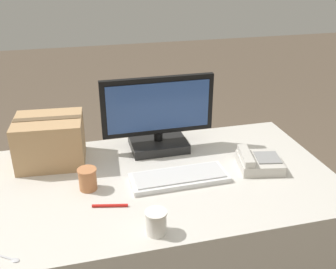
{
  "coord_description": "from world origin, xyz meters",
  "views": [
    {
      "loc": [
        -0.23,
        -1.47,
        1.65
      ],
      "look_at": [
        0.18,
        0.13,
        0.87
      ],
      "focal_mm": 42.0,
      "sensor_mm": 36.0,
      "label": 1
    }
  ],
  "objects_px": {
    "desk_phone": "(258,162)",
    "spoon": "(4,257)",
    "cardboard_box": "(50,141)",
    "monitor": "(158,119)",
    "paper_cup_left": "(88,179)",
    "paper_cup_right": "(156,222)",
    "keyboard": "(179,177)",
    "pen_marker": "(110,206)"
  },
  "relations": [
    {
      "from": "desk_phone",
      "to": "spoon",
      "type": "height_order",
      "value": "desk_phone"
    },
    {
      "from": "desk_phone",
      "to": "cardboard_box",
      "type": "distance_m",
      "value": 0.98
    },
    {
      "from": "monitor",
      "to": "cardboard_box",
      "type": "distance_m",
      "value": 0.53
    },
    {
      "from": "paper_cup_left",
      "to": "paper_cup_right",
      "type": "bearing_deg",
      "value": -58.19
    },
    {
      "from": "keyboard",
      "to": "pen_marker",
      "type": "relative_size",
      "value": 3.08
    },
    {
      "from": "paper_cup_left",
      "to": "spoon",
      "type": "height_order",
      "value": "paper_cup_left"
    },
    {
      "from": "keyboard",
      "to": "spoon",
      "type": "relative_size",
      "value": 3.07
    },
    {
      "from": "monitor",
      "to": "paper_cup_left",
      "type": "height_order",
      "value": "monitor"
    },
    {
      "from": "spoon",
      "to": "pen_marker",
      "type": "height_order",
      "value": "pen_marker"
    },
    {
      "from": "paper_cup_right",
      "to": "pen_marker",
      "type": "distance_m",
      "value": 0.25
    },
    {
      "from": "keyboard",
      "to": "paper_cup_left",
      "type": "xyz_separation_m",
      "value": [
        -0.4,
        0.03,
        0.04
      ]
    },
    {
      "from": "monitor",
      "to": "desk_phone",
      "type": "distance_m",
      "value": 0.53
    },
    {
      "from": "paper_cup_left",
      "to": "cardboard_box",
      "type": "xyz_separation_m",
      "value": [
        -0.15,
        0.29,
        0.06
      ]
    },
    {
      "from": "paper_cup_left",
      "to": "pen_marker",
      "type": "bearing_deg",
      "value": -64.2
    },
    {
      "from": "paper_cup_left",
      "to": "spoon",
      "type": "relative_size",
      "value": 0.68
    },
    {
      "from": "cardboard_box",
      "to": "monitor",
      "type": "bearing_deg",
      "value": 1.22
    },
    {
      "from": "keyboard",
      "to": "paper_cup_left",
      "type": "height_order",
      "value": "paper_cup_left"
    },
    {
      "from": "keyboard",
      "to": "paper_cup_right",
      "type": "xyz_separation_m",
      "value": [
        -0.18,
        -0.32,
        0.03
      ]
    },
    {
      "from": "paper_cup_right",
      "to": "pen_marker",
      "type": "height_order",
      "value": "paper_cup_right"
    },
    {
      "from": "keyboard",
      "to": "cardboard_box",
      "type": "xyz_separation_m",
      "value": [
        -0.55,
        0.32,
        0.1
      ]
    },
    {
      "from": "spoon",
      "to": "cardboard_box",
      "type": "bearing_deg",
      "value": 110.1
    },
    {
      "from": "keyboard",
      "to": "desk_phone",
      "type": "bearing_deg",
      "value": 1.31
    },
    {
      "from": "pen_marker",
      "to": "paper_cup_right",
      "type": "bearing_deg",
      "value": -41.62
    },
    {
      "from": "keyboard",
      "to": "pen_marker",
      "type": "distance_m",
      "value": 0.35
    },
    {
      "from": "spoon",
      "to": "pen_marker",
      "type": "distance_m",
      "value": 0.42
    },
    {
      "from": "paper_cup_left",
      "to": "pen_marker",
      "type": "xyz_separation_m",
      "value": [
        0.07,
        -0.15,
        -0.04
      ]
    },
    {
      "from": "monitor",
      "to": "desk_phone",
      "type": "relative_size",
      "value": 2.49
    },
    {
      "from": "pen_marker",
      "to": "desk_phone",
      "type": "bearing_deg",
      "value": 23.64
    },
    {
      "from": "paper_cup_right",
      "to": "pen_marker",
      "type": "relative_size",
      "value": 0.65
    },
    {
      "from": "monitor",
      "to": "paper_cup_left",
      "type": "distance_m",
      "value": 0.49
    },
    {
      "from": "keyboard",
      "to": "spoon",
      "type": "xyz_separation_m",
      "value": [
        -0.7,
        -0.32,
        -0.01
      ]
    },
    {
      "from": "desk_phone",
      "to": "monitor",
      "type": "bearing_deg",
      "value": 154.29
    },
    {
      "from": "desk_phone",
      "to": "cardboard_box",
      "type": "bearing_deg",
      "value": 173.83
    },
    {
      "from": "paper_cup_right",
      "to": "cardboard_box",
      "type": "distance_m",
      "value": 0.74
    },
    {
      "from": "keyboard",
      "to": "desk_phone",
      "type": "xyz_separation_m",
      "value": [
        0.39,
        0.02,
        0.02
      ]
    },
    {
      "from": "monitor",
      "to": "paper_cup_left",
      "type": "relative_size",
      "value": 5.79
    },
    {
      "from": "monitor",
      "to": "cardboard_box",
      "type": "xyz_separation_m",
      "value": [
        -0.53,
        -0.01,
        -0.05
      ]
    },
    {
      "from": "monitor",
      "to": "pen_marker",
      "type": "distance_m",
      "value": 0.57
    },
    {
      "from": "paper_cup_right",
      "to": "pen_marker",
      "type": "xyz_separation_m",
      "value": [
        -0.14,
        0.2,
        -0.04
      ]
    },
    {
      "from": "paper_cup_right",
      "to": "spoon",
      "type": "distance_m",
      "value": 0.52
    },
    {
      "from": "paper_cup_left",
      "to": "cardboard_box",
      "type": "distance_m",
      "value": 0.33
    },
    {
      "from": "paper_cup_right",
      "to": "monitor",
      "type": "bearing_deg",
      "value": 76.24
    }
  ]
}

